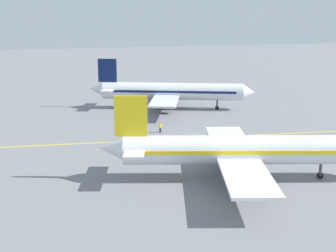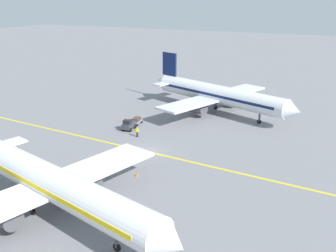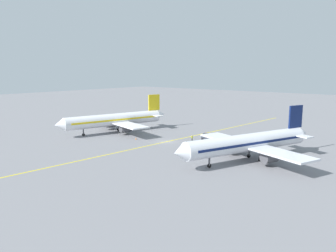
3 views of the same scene
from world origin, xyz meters
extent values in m
plane|color=slate|center=(0.00, 0.00, 0.00)|extent=(400.00, 400.00, 0.00)
cube|color=yellow|center=(0.00, 0.00, 0.00)|extent=(11.61, 119.51, 0.01)
cylinder|color=silver|center=(-24.14, 3.34, 3.80)|extent=(13.90, 29.36, 3.60)
cone|color=silver|center=(-18.45, 18.51, 3.80)|extent=(4.04, 3.45, 3.42)
cone|color=silver|center=(-29.93, -12.11, 4.10)|extent=(3.92, 3.88, 3.06)
cube|color=#0F1E51|center=(-24.14, 3.34, 3.95)|extent=(12.88, 26.56, 0.50)
cube|color=silver|center=(-24.49, 2.40, 3.08)|extent=(28.04, 14.69, 0.36)
cylinder|color=#4C4C51|center=(-29.17, 4.16, 1.83)|extent=(3.18, 3.77, 2.20)
cylinder|color=#4C4C51|center=(-19.81, 0.65, 1.83)|extent=(3.18, 3.77, 2.20)
cube|color=#0F1E51|center=(-29.05, -9.77, 8.10)|extent=(1.74, 3.87, 5.00)
cube|color=silver|center=(-28.87, -9.30, 4.20)|extent=(9.27, 5.40, 0.24)
cylinder|color=#4C4C51|center=(-20.77, 12.33, 1.40)|extent=(0.36, 0.36, 2.00)
cylinder|color=black|center=(-20.77, 12.33, 0.40)|extent=(0.54, 0.85, 0.80)
cylinder|color=#4C4C51|center=(-26.34, 2.03, 1.40)|extent=(0.36, 0.36, 2.00)
cylinder|color=black|center=(-26.34, 2.03, 0.40)|extent=(0.54, 0.85, 0.80)
cylinder|color=#4C4C51|center=(-23.34, 0.91, 1.40)|extent=(0.36, 0.36, 2.00)
cylinder|color=black|center=(-23.34, 0.91, 0.40)|extent=(0.54, 0.85, 0.80)
cylinder|color=white|center=(20.06, -0.14, 3.80)|extent=(11.30, 29.90, 3.60)
cone|color=white|center=(24.28, 15.50, 3.80)|extent=(3.93, 3.21, 3.42)
cube|color=yellow|center=(20.06, -0.14, 3.95)|extent=(10.55, 27.02, 0.50)
cube|color=white|center=(19.80, -1.11, 3.08)|extent=(28.39, 12.32, 0.36)
cylinder|color=#4C4C51|center=(14.97, 0.20, 1.83)|extent=(2.96, 3.66, 2.20)
cylinder|color=#4C4C51|center=(24.62, -2.41, 1.83)|extent=(2.96, 3.66, 2.20)
cylinder|color=#4C4C51|center=(22.56, 9.13, 1.40)|extent=(0.36, 0.36, 2.00)
cylinder|color=black|center=(22.56, 9.13, 0.40)|extent=(0.48, 0.85, 0.80)
cylinder|color=#4C4C51|center=(17.99, -1.66, 1.40)|extent=(0.36, 0.36, 2.00)
cylinder|color=black|center=(17.99, -1.66, 0.40)|extent=(0.48, 0.85, 0.80)
cylinder|color=#4C4C51|center=(21.08, -2.49, 1.40)|extent=(0.36, 0.36, 2.00)
cylinder|color=black|center=(21.08, -2.49, 0.40)|extent=(0.48, 0.85, 0.80)
cube|color=#333842|center=(-7.64, -7.58, 0.80)|extent=(3.12, 1.77, 0.90)
cube|color=black|center=(-7.10, -7.53, 1.60)|extent=(1.21, 1.37, 0.70)
sphere|color=orange|center=(-7.10, -7.53, 2.03)|extent=(0.16, 0.16, 0.16)
cylinder|color=black|center=(-6.74, -6.75, 0.35)|extent=(0.72, 0.31, 0.70)
cylinder|color=black|center=(-6.60, -8.24, 0.35)|extent=(0.72, 0.31, 0.70)
cylinder|color=black|center=(-8.68, -6.93, 0.35)|extent=(0.72, 0.31, 0.70)
cylinder|color=black|center=(-8.55, -8.42, 0.35)|extent=(0.72, 0.31, 0.70)
cube|color=gray|center=(-10.83, -7.87, 0.54)|extent=(2.72, 1.63, 0.20)
cube|color=#4C382D|center=(-10.83, -7.87, 0.94)|extent=(1.91, 1.28, 0.60)
cylinder|color=black|center=(-9.85, -7.15, 0.22)|extent=(0.45, 0.18, 0.44)
cylinder|color=black|center=(-9.74, -8.41, 0.22)|extent=(0.45, 0.18, 0.44)
cylinder|color=black|center=(-11.92, -7.34, 0.22)|extent=(0.45, 0.18, 0.44)
cylinder|color=black|center=(-11.81, -8.60, 0.22)|extent=(0.45, 0.18, 0.44)
cylinder|color=#23232D|center=(-4.97, -4.49, 0.42)|extent=(0.16, 0.16, 0.85)
cylinder|color=#23232D|center=(-5.00, -4.29, 0.42)|extent=(0.16, 0.16, 0.85)
cube|color=#CCD819|center=(-4.98, -4.39, 1.15)|extent=(0.28, 0.39, 0.60)
cylinder|color=#CCD819|center=(-4.94, -4.63, 1.15)|extent=(0.10, 0.10, 0.55)
cylinder|color=#CCD819|center=(-5.02, -4.15, 1.15)|extent=(0.10, 0.10, 0.55)
sphere|color=tan|center=(-4.98, -4.39, 1.57)|extent=(0.22, 0.22, 0.22)
cone|color=orange|center=(18.82, -8.05, 0.28)|extent=(0.32, 0.32, 0.55)
cone|color=orange|center=(8.08, 2.96, 0.28)|extent=(0.32, 0.32, 0.55)
cone|color=orange|center=(-16.66, -5.99, 0.28)|extent=(0.32, 0.32, 0.55)
camera|label=1|loc=(70.83, -24.19, 20.47)|focal=50.00mm
camera|label=2|loc=(48.37, 26.60, 22.56)|focal=42.00mm
camera|label=3|loc=(-52.62, 63.44, 18.33)|focal=35.00mm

